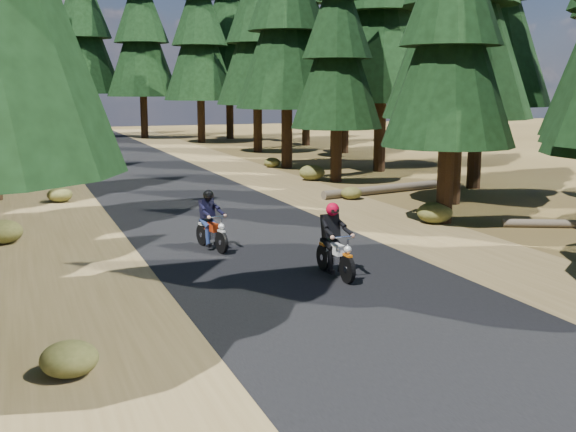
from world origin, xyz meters
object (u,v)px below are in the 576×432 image
object	(u,v)px
log_near	(382,189)
rider_follow	(212,230)
log_far	(575,224)
rider_lead	(335,253)

from	to	relation	value
log_near	rider_follow	bearing A→B (deg)	-153.53
log_far	log_near	bearing A→B (deg)	128.66
log_near	log_far	xyz separation A→B (m)	(1.95, -7.87, -0.04)
rider_follow	log_near	bearing A→B (deg)	-151.99
log_near	log_far	distance (m)	8.11
log_far	rider_follow	bearing A→B (deg)	-160.83
log_far	rider_lead	world-z (taller)	rider_lead
log_far	rider_lead	xyz separation A→B (m)	(-8.61, -2.42, 0.40)
rider_lead	rider_follow	distance (m)	3.86
log_near	rider_follow	distance (m)	10.86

